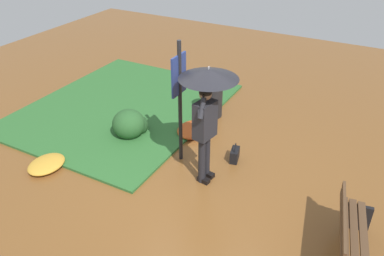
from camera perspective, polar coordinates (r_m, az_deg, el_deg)
ground_plane at (r=6.79m, az=0.35°, el=-8.21°), size 18.00×18.00×0.00m
grass_verge at (r=9.27m, az=-10.02°, el=3.01°), size 4.80×4.00×0.05m
person_with_umbrella at (r=6.16m, az=2.20°, el=4.53°), size 0.96×0.96×2.04m
info_sign_post at (r=6.69m, az=-1.86°, el=5.73°), size 0.44×0.07×2.30m
handbag at (r=7.33m, az=6.25°, el=-3.88°), size 0.32×0.20×0.37m
park_bench at (r=5.75m, az=22.05°, el=-14.41°), size 1.40×0.61×0.75m
trash_bin at (r=8.65m, az=3.14°, el=4.29°), size 0.42×0.42×0.83m
shrub_cluster at (r=8.03m, az=-8.94°, el=0.56°), size 0.73×0.67×0.60m
leaf_pile_near_person at (r=7.60m, az=-20.48°, el=-4.97°), size 0.72×0.58×0.16m
leaf_pile_by_bench at (r=8.13m, az=0.16°, el=-0.22°), size 0.78×0.63×0.17m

